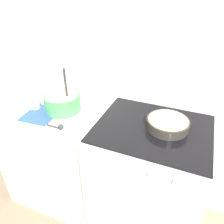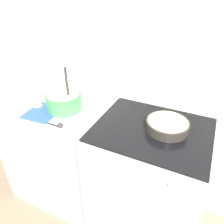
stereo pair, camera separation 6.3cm
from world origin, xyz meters
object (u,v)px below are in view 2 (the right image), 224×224
object	(u,v)px
baking_pan	(167,125)
tin_can	(37,100)
storage_jar_left	(42,76)
stove	(146,180)
mixing_bowl	(64,100)
storage_jar_middle	(59,79)

from	to	relation	value
baking_pan	tin_can	world-z (taller)	tin_can
baking_pan	tin_can	distance (m)	0.93
baking_pan	storage_jar_left	size ratio (longest dim) A/B	1.17
stove	storage_jar_left	distance (m)	1.20
stove	mixing_bowl	distance (m)	0.84
mixing_bowl	tin_can	size ratio (longest dim) A/B	3.08
stove	storage_jar_middle	xyz separation A→B (m)	(-0.86, 0.21, 0.57)
storage_jar_middle	mixing_bowl	bearing A→B (deg)	-47.95
storage_jar_left	tin_can	distance (m)	0.36
baking_pan	storage_jar_left	distance (m)	1.14
mixing_bowl	baking_pan	xyz separation A→B (m)	(0.72, 0.06, -0.04)
mixing_bowl	baking_pan	distance (m)	0.72
storage_jar_middle	stove	bearing A→B (deg)	-13.47
baking_pan	storage_jar_middle	distance (m)	0.96
mixing_bowl	storage_jar_left	xyz separation A→B (m)	(-0.40, 0.24, 0.03)
baking_pan	storage_jar_middle	world-z (taller)	storage_jar_middle
stove	baking_pan	xyz separation A→B (m)	(0.08, 0.03, 0.50)
stove	storage_jar_middle	size ratio (longest dim) A/B	4.01
baking_pan	storage_jar_left	bearing A→B (deg)	171.11
tin_can	storage_jar_middle	bearing A→B (deg)	93.42
stove	tin_can	size ratio (longest dim) A/B	9.08
stove	storage_jar_left	world-z (taller)	storage_jar_left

